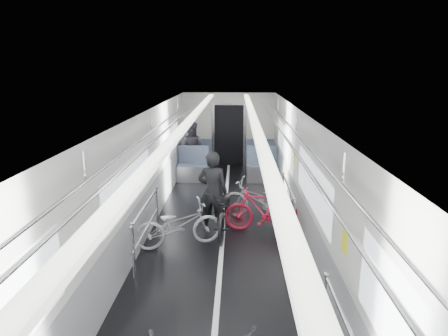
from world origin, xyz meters
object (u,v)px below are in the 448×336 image
at_px(bike_right_mid, 260,201).
at_px(person_standing, 213,192).
at_px(person_seated, 191,149).
at_px(bike_right_far, 262,210).
at_px(bike_aisle, 226,209).
at_px(bike_left_far, 179,225).

distance_m(bike_right_mid, person_standing, 1.20).
relative_size(person_standing, person_seated, 0.99).
bearing_deg(bike_right_mid, bike_right_far, 17.61).
height_order(bike_right_far, bike_aisle, bike_aisle).
distance_m(bike_left_far, person_seated, 4.93).
height_order(bike_aisle, person_seated, person_seated).
height_order(bike_right_mid, person_seated, person_seated).
xyz_separation_m(bike_right_far, person_standing, (-0.99, 0.04, 0.36)).
distance_m(bike_aisle, person_standing, 0.44).
bearing_deg(bike_right_far, person_standing, -89.10).
relative_size(bike_right_mid, person_standing, 1.04).
xyz_separation_m(bike_left_far, person_standing, (0.58, 0.77, 0.40)).
relative_size(bike_aisle, person_standing, 1.13).
relative_size(bike_left_far, bike_right_mid, 0.95).
xyz_separation_m(bike_right_mid, person_standing, (-0.99, -0.56, 0.37)).
bearing_deg(bike_right_far, bike_aisle, -82.12).
distance_m(bike_left_far, bike_right_mid, 2.06).
distance_m(bike_left_far, bike_right_far, 1.73).
bearing_deg(person_seated, bike_aisle, 115.70).
xyz_separation_m(bike_left_far, bike_right_mid, (1.57, 1.33, 0.02)).
bearing_deg(person_seated, bike_left_far, 104.07).
distance_m(bike_right_mid, person_seated, 4.06).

